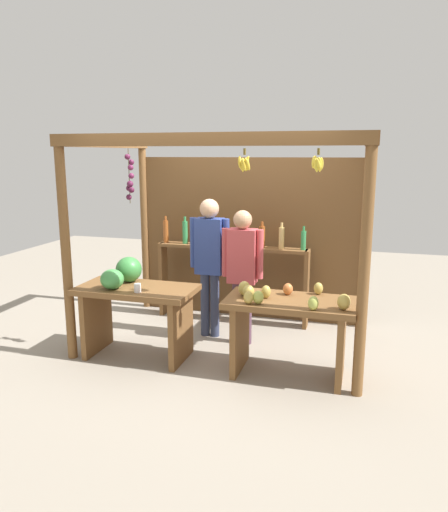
{
  "coord_description": "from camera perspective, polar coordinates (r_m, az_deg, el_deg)",
  "views": [
    {
      "loc": [
        1.48,
        -5.22,
        2.17
      ],
      "look_at": [
        0.0,
        -0.19,
        1.06
      ],
      "focal_mm": 34.18,
      "sensor_mm": 36.0,
      "label": 1
    }
  ],
  "objects": [
    {
      "name": "market_stall",
      "position": [
        5.9,
        1.72,
        4.15
      ],
      "size": [
        3.1,
        1.99,
        2.35
      ],
      "color": "brown",
      "rests_on": "ground"
    },
    {
      "name": "fruit_counter_left",
      "position": [
        5.33,
        -10.56,
        -4.89
      ],
      "size": [
        1.25,
        0.65,
        1.06
      ],
      "color": "brown",
      "rests_on": "ground"
    },
    {
      "name": "fruit_counter_right",
      "position": [
        4.83,
        7.55,
        -7.31
      ],
      "size": [
        1.25,
        0.65,
        0.93
      ],
      "color": "brown",
      "rests_on": "ground"
    },
    {
      "name": "bottle_shelf_unit",
      "position": [
        6.3,
        0.83,
        -0.42
      ],
      "size": [
        1.99,
        0.22,
        1.36
      ],
      "color": "brown",
      "rests_on": "ground"
    },
    {
      "name": "vendor_man",
      "position": [
        5.72,
        -1.69,
        0.12
      ],
      "size": [
        0.48,
        0.22,
        1.66
      ],
      "rotation": [
        0.0,
        0.0,
        0.05
      ],
      "color": "#333A56",
      "rests_on": "ground"
    },
    {
      "name": "ground_plane",
      "position": [
        5.85,
        0.53,
        -9.84
      ],
      "size": [
        12.0,
        12.0,
        0.0
      ],
      "primitive_type": "plane",
      "color": "gray",
      "rests_on": "ground"
    },
    {
      "name": "vendor_woman",
      "position": [
        5.51,
        2.16,
        -1.11
      ],
      "size": [
        0.48,
        0.21,
        1.55
      ],
      "rotation": [
        0.0,
        0.0,
        0.06
      ],
      "color": "#553948",
      "rests_on": "ground"
    }
  ]
}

